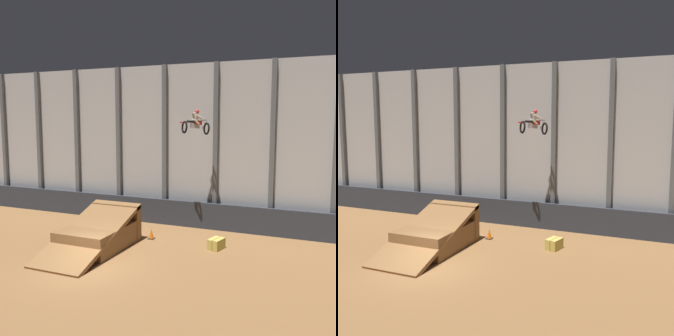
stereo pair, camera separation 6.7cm
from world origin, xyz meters
TOP-DOWN VIEW (x-y plane):
  - ground_plane at (0.00, 0.00)m, footprint 60.00×60.00m
  - arena_back_wall at (0.00, 9.08)m, footprint 32.00×0.40m
  - lower_barrier at (0.00, 8.42)m, footprint 31.36×0.20m
  - dirt_ramp at (-1.22, 3.00)m, footprint 2.95×6.04m
  - rider_bike_solo at (2.58, 7.45)m, footprint 1.64×1.59m
  - traffic_cone_near_ramp at (0.74, 5.27)m, footprint 0.36×0.36m
  - hay_bale_trackside at (4.61, 4.98)m, footprint 0.80×1.02m

SIDE VIEW (x-z plane):
  - ground_plane at x=0.00m, z-range 0.00..0.00m
  - hay_bale_trackside at x=4.61m, z-range -0.01..0.57m
  - traffic_cone_near_ramp at x=0.74m, z-range -0.01..0.57m
  - dirt_ramp at x=-1.22m, z-range -0.36..1.78m
  - lower_barrier at x=0.00m, z-range 0.00..1.63m
  - arena_back_wall at x=0.00m, z-range 0.00..10.13m
  - rider_bike_solo at x=2.58m, z-range 5.70..7.19m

